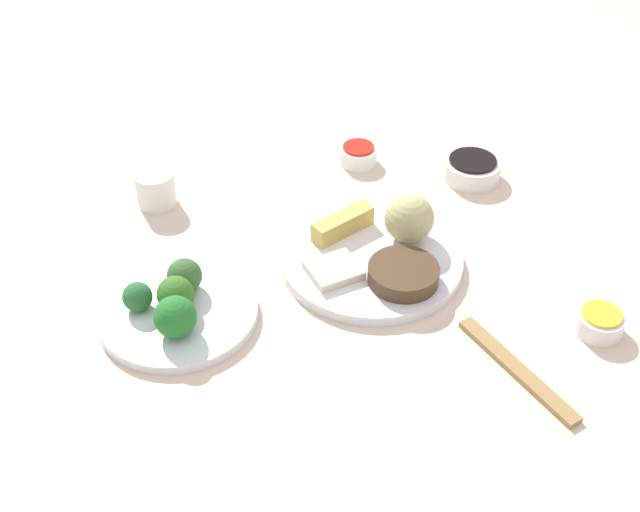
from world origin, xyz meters
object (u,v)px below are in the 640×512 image
(sauce_ramekin_hot_mustard, at_px, (600,323))
(sauce_ramekin_sweet_and_sour, at_px, (358,155))
(teacup, at_px, (156,189))
(broccoli_plate, at_px, (178,313))
(chopsticks_pair, at_px, (517,369))
(main_plate, at_px, (371,260))
(soy_sauce_bowl, at_px, (472,169))

(sauce_ramekin_hot_mustard, xyz_separation_m, sauce_ramekin_sweet_and_sour, (-0.30, 0.39, 0.00))
(sauce_ramekin_sweet_and_sour, relative_size, teacup, 1.03)
(broccoli_plate, distance_m, sauce_ramekin_hot_mustard, 0.55)
(broccoli_plate, bearing_deg, chopsticks_pair, -11.98)
(teacup, bearing_deg, sauce_ramekin_sweet_and_sour, 21.04)
(main_plate, distance_m, sauce_ramekin_sweet_and_sour, 0.26)
(broccoli_plate, bearing_deg, sauce_ramekin_sweet_and_sour, 56.98)
(broccoli_plate, distance_m, teacup, 0.26)
(main_plate, height_order, soy_sauce_bowl, soy_sauce_bowl)
(soy_sauce_bowl, height_order, sauce_ramekin_sweet_and_sour, soy_sauce_bowl)
(main_plate, bearing_deg, teacup, 156.51)
(main_plate, relative_size, teacup, 4.27)
(sauce_ramekin_hot_mustard, height_order, chopsticks_pair, sauce_ramekin_hot_mustard)
(broccoli_plate, height_order, soy_sauce_bowl, soy_sauce_bowl)
(sauce_ramekin_sweet_and_sour, bearing_deg, main_plate, -86.98)
(broccoli_plate, bearing_deg, soy_sauce_bowl, 38.12)
(main_plate, xyz_separation_m, teacup, (-0.33, 0.14, 0.02))
(sauce_ramekin_hot_mustard, bearing_deg, sauce_ramekin_sweet_and_sour, 127.61)
(sauce_ramekin_sweet_and_sour, bearing_deg, chopsticks_pair, -68.21)
(main_plate, bearing_deg, broccoli_plate, -156.52)
(main_plate, height_order, broccoli_plate, main_plate)
(sauce_ramekin_sweet_and_sour, xyz_separation_m, teacup, (-0.31, -0.12, 0.01))
(main_plate, xyz_separation_m, broccoli_plate, (-0.26, -0.11, -0.00))
(main_plate, relative_size, sauce_ramekin_hot_mustard, 4.14)
(broccoli_plate, height_order, teacup, teacup)
(broccoli_plate, relative_size, sauce_ramekin_sweet_and_sour, 3.39)
(main_plate, relative_size, sauce_ramekin_sweet_and_sour, 4.14)
(sauce_ramekin_hot_mustard, bearing_deg, teacup, 156.17)
(main_plate, xyz_separation_m, sauce_ramekin_sweet_and_sour, (-0.01, 0.26, 0.01))
(chopsticks_pair, bearing_deg, broccoli_plate, 168.02)
(main_plate, bearing_deg, chopsticks_pair, -49.66)
(broccoli_plate, bearing_deg, teacup, 105.41)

